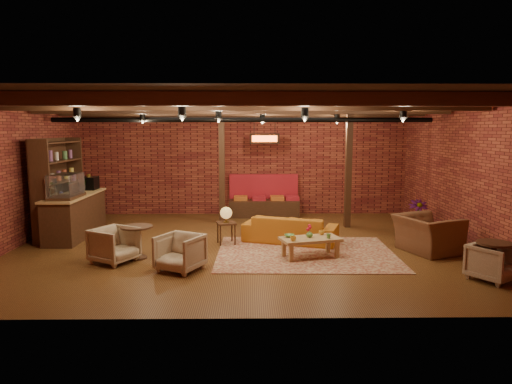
{
  "coord_description": "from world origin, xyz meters",
  "views": [
    {
      "loc": [
        0.18,
        -10.04,
        2.6
      ],
      "look_at": [
        0.32,
        0.2,
        1.2
      ],
      "focal_mm": 32.0,
      "sensor_mm": 36.0,
      "label": 1
    }
  ],
  "objects_px": {
    "sofa": "(290,229)",
    "round_table_right": "(493,255)",
    "side_table_book": "(408,222)",
    "armchair_far": "(493,261)",
    "plant_tall": "(419,183)",
    "coffee_table": "(310,240)",
    "round_table_left": "(137,237)",
    "armchair_right": "(428,228)",
    "side_table_lamp": "(226,216)",
    "armchair_a": "(114,243)",
    "armchair_b": "(180,251)"
  },
  "relations": [
    {
      "from": "round_table_left",
      "to": "side_table_book",
      "type": "distance_m",
      "value": 6.13
    },
    {
      "from": "armchair_b",
      "to": "side_table_book",
      "type": "height_order",
      "value": "armchair_b"
    },
    {
      "from": "sofa",
      "to": "armchair_b",
      "type": "relative_size",
      "value": 2.84
    },
    {
      "from": "side_table_book",
      "to": "sofa",
      "type": "bearing_deg",
      "value": -179.26
    },
    {
      "from": "armchair_right",
      "to": "round_table_right",
      "type": "height_order",
      "value": "armchair_right"
    },
    {
      "from": "round_table_left",
      "to": "armchair_right",
      "type": "height_order",
      "value": "armchair_right"
    },
    {
      "from": "round_table_left",
      "to": "armchair_right",
      "type": "bearing_deg",
      "value": 3.84
    },
    {
      "from": "armchair_right",
      "to": "plant_tall",
      "type": "height_order",
      "value": "plant_tall"
    },
    {
      "from": "side_table_lamp",
      "to": "armchair_far",
      "type": "distance_m",
      "value": 5.44
    },
    {
      "from": "coffee_table",
      "to": "armchair_a",
      "type": "relative_size",
      "value": 1.71
    },
    {
      "from": "armchair_b",
      "to": "sofa",
      "type": "bearing_deg",
      "value": 70.77
    },
    {
      "from": "armchair_far",
      "to": "plant_tall",
      "type": "bearing_deg",
      "value": 56.59
    },
    {
      "from": "armchair_a",
      "to": "armchair_right",
      "type": "distance_m",
      "value": 6.5
    },
    {
      "from": "round_table_left",
      "to": "plant_tall",
      "type": "xyz_separation_m",
      "value": [
        6.52,
        2.17,
        0.83
      ]
    },
    {
      "from": "armchair_right",
      "to": "round_table_right",
      "type": "xyz_separation_m",
      "value": [
        0.43,
        -1.85,
        -0.07
      ]
    },
    {
      "from": "armchair_far",
      "to": "plant_tall",
      "type": "relative_size",
      "value": 0.27
    },
    {
      "from": "armchair_right",
      "to": "side_table_book",
      "type": "bearing_deg",
      "value": -14.16
    },
    {
      "from": "side_table_book",
      "to": "armchair_far",
      "type": "height_order",
      "value": "armchair_far"
    },
    {
      "from": "round_table_left",
      "to": "side_table_book",
      "type": "bearing_deg",
      "value": 12.7
    },
    {
      "from": "side_table_lamp",
      "to": "armchair_right",
      "type": "xyz_separation_m",
      "value": [
        4.34,
        -0.76,
        -0.13
      ]
    },
    {
      "from": "armchair_a",
      "to": "coffee_table",
      "type": "bearing_deg",
      "value": -55.69
    },
    {
      "from": "sofa",
      "to": "plant_tall",
      "type": "xyz_separation_m",
      "value": [
        3.28,
        0.86,
        0.97
      ]
    },
    {
      "from": "side_table_lamp",
      "to": "armchair_a",
      "type": "relative_size",
      "value": 1.12
    },
    {
      "from": "armchair_a",
      "to": "armchair_right",
      "type": "relative_size",
      "value": 0.64
    },
    {
      "from": "side_table_lamp",
      "to": "armchair_far",
      "type": "relative_size",
      "value": 1.22
    },
    {
      "from": "armchair_a",
      "to": "armchair_b",
      "type": "relative_size",
      "value": 1.02
    },
    {
      "from": "round_table_right",
      "to": "coffee_table",
      "type": "bearing_deg",
      "value": 153.83
    },
    {
      "from": "round_table_left",
      "to": "armchair_b",
      "type": "bearing_deg",
      "value": -39.59
    },
    {
      "from": "round_table_left",
      "to": "armchair_a",
      "type": "xyz_separation_m",
      "value": [
        -0.37,
        -0.28,
        -0.07
      ]
    },
    {
      "from": "side_table_lamp",
      "to": "armchair_b",
      "type": "bearing_deg",
      "value": -110.85
    },
    {
      "from": "side_table_lamp",
      "to": "side_table_book",
      "type": "bearing_deg",
      "value": 2.48
    },
    {
      "from": "side_table_lamp",
      "to": "side_table_book",
      "type": "xyz_separation_m",
      "value": [
        4.23,
        0.18,
        -0.19
      ]
    },
    {
      "from": "armchair_right",
      "to": "sofa",
      "type": "bearing_deg",
      "value": 51.71
    },
    {
      "from": "side_table_lamp",
      "to": "armchair_right",
      "type": "distance_m",
      "value": 4.41
    },
    {
      "from": "armchair_a",
      "to": "round_table_right",
      "type": "relative_size",
      "value": 1.14
    },
    {
      "from": "armchair_a",
      "to": "armchair_far",
      "type": "xyz_separation_m",
      "value": [
        6.89,
        -1.17,
        -0.03
      ]
    },
    {
      "from": "sofa",
      "to": "round_table_right",
      "type": "bearing_deg",
      "value": 159.15
    },
    {
      "from": "side_table_book",
      "to": "round_table_right",
      "type": "relative_size",
      "value": 0.84
    },
    {
      "from": "sofa",
      "to": "round_table_right",
      "type": "height_order",
      "value": "round_table_right"
    },
    {
      "from": "armchair_right",
      "to": "coffee_table",
      "type": "bearing_deg",
      "value": 77.69
    },
    {
      "from": "armchair_b",
      "to": "round_table_right",
      "type": "xyz_separation_m",
      "value": [
        5.52,
        -0.62,
        0.08
      ]
    },
    {
      "from": "side_table_lamp",
      "to": "round_table_left",
      "type": "height_order",
      "value": "side_table_lamp"
    },
    {
      "from": "side_table_book",
      "to": "armchair_a",
      "type": "bearing_deg",
      "value": -165.67
    },
    {
      "from": "armchair_a",
      "to": "armchair_right",
      "type": "bearing_deg",
      "value": -54.11
    },
    {
      "from": "side_table_lamp",
      "to": "armchair_b",
      "type": "height_order",
      "value": "side_table_lamp"
    },
    {
      "from": "round_table_right",
      "to": "side_table_book",
      "type": "bearing_deg",
      "value": 100.82
    },
    {
      "from": "plant_tall",
      "to": "round_table_right",
      "type": "bearing_deg",
      "value": -90.0
    },
    {
      "from": "sofa",
      "to": "side_table_lamp",
      "type": "distance_m",
      "value": 1.53
    },
    {
      "from": "armchair_right",
      "to": "round_table_right",
      "type": "bearing_deg",
      "value": 172.21
    },
    {
      "from": "coffee_table",
      "to": "armchair_right",
      "type": "xyz_separation_m",
      "value": [
        2.57,
        0.38,
        0.16
      ]
    }
  ]
}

